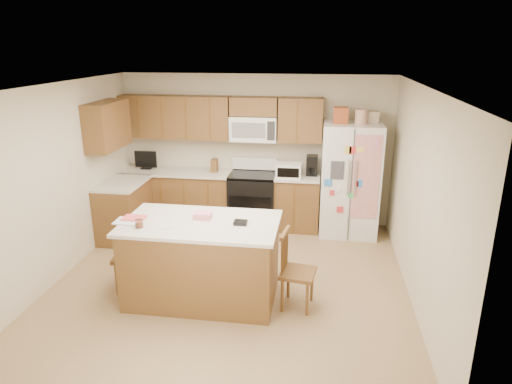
% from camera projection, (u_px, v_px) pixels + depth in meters
% --- Properties ---
extents(ground, '(4.50, 4.50, 0.00)m').
position_uv_depth(ground, '(231.00, 281.00, 5.98)').
color(ground, olive).
rests_on(ground, ground).
extents(room_shell, '(4.60, 4.60, 2.52)m').
position_uv_depth(room_shell, '(229.00, 175.00, 5.53)').
color(room_shell, beige).
rests_on(room_shell, ground).
extents(cabinetry, '(3.36, 1.56, 2.15)m').
position_uv_depth(cabinetry, '(193.00, 174.00, 7.51)').
color(cabinetry, brown).
rests_on(cabinetry, ground).
extents(stove, '(0.76, 0.65, 1.13)m').
position_uv_depth(stove, '(253.00, 199.00, 7.65)').
color(stove, black).
rests_on(stove, ground).
extents(refrigerator, '(0.90, 0.79, 2.04)m').
position_uv_depth(refrigerator, '(350.00, 178.00, 7.24)').
color(refrigerator, white).
rests_on(refrigerator, ground).
extents(island, '(1.89, 1.06, 1.08)m').
position_uv_depth(island, '(202.00, 260.00, 5.45)').
color(island, brown).
rests_on(island, ground).
extents(windsor_chair_left, '(0.46, 0.48, 0.98)m').
position_uv_depth(windsor_chair_left, '(133.00, 255.00, 5.66)').
color(windsor_chair_left, brown).
rests_on(windsor_chair_left, ground).
extents(windsor_chair_back, '(0.52, 0.51, 0.93)m').
position_uv_depth(windsor_chair_back, '(207.00, 239.00, 6.18)').
color(windsor_chair_back, brown).
rests_on(windsor_chair_back, ground).
extents(windsor_chair_right, '(0.44, 0.46, 0.94)m').
position_uv_depth(windsor_chair_right, '(296.00, 272.00, 5.28)').
color(windsor_chair_right, brown).
rests_on(windsor_chair_right, ground).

